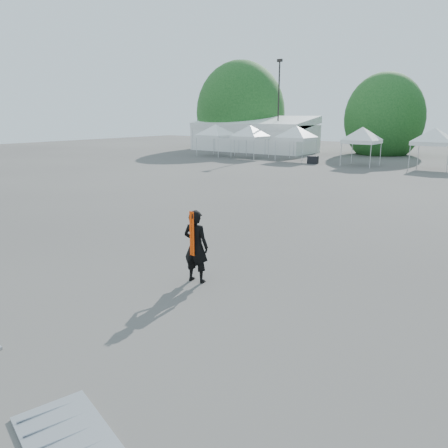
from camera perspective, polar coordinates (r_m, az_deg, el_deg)
The scene contains 13 objects.
ground at distance 13.66m, azimuth 0.37°, elevation -4.53°, with size 120.00×120.00×0.00m, color #474442.
marquee at distance 54.31m, azimuth 3.83°, elevation 11.55°, with size 15.00×6.25×4.23m.
light_pole_west at distance 51.33m, azimuth 7.14°, elevation 15.57°, with size 0.60×0.25×10.30m.
tree_far_w at distance 58.98m, azimuth 2.16°, elevation 14.27°, with size 4.80×4.80×7.30m.
tree_mid_w at distance 52.79m, azimuth 20.16°, elevation 12.80°, with size 4.16×4.16×6.33m.
tent_a at distance 47.91m, azimuth -1.10°, elevation 12.54°, with size 4.44×4.44×3.88m.
tent_b at distance 45.50m, azimuth 3.44°, elevation 12.44°, with size 4.23×4.23×3.88m.
tent_c at distance 43.56m, azimuth 9.46°, elevation 12.20°, with size 4.39×4.39×3.88m.
tent_d at distance 40.26m, azimuth 17.65°, elevation 11.60°, with size 3.93×3.93×3.88m.
tent_e at distance 40.12m, azimuth 25.86°, elevation 10.87°, with size 4.34×4.34×3.88m.
man at distance 11.57m, azimuth -3.69°, elevation -2.91°, with size 0.78×0.57×1.97m.
barrier_mid at distance 6.92m, azimuth -19.28°, elevation -25.58°, with size 2.38×1.62×0.07m.
crate_west at distance 40.98m, azimuth 11.54°, elevation 8.21°, with size 0.91×0.71×0.71m, color black.
Camera 1 is at (7.71, -10.40, 4.37)m, focal length 35.00 mm.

